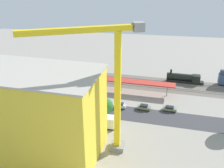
# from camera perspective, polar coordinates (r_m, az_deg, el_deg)

# --- Properties ---
(ground_plane) EXTENTS (206.74, 206.74, 0.00)m
(ground_plane) POSITION_cam_1_polar(r_m,az_deg,el_deg) (87.72, 1.21, -5.31)
(ground_plane) COLOR gray
(ground_plane) RESTS_ON ground
(rail_bed) EXTENTS (129.86, 22.75, 0.01)m
(rail_bed) POSITION_cam_1_polar(r_m,az_deg,el_deg) (108.15, 3.15, 0.60)
(rail_bed) COLOR #665E54
(rail_bed) RESTS_ON ground
(street_asphalt) EXTENTS (129.53, 18.04, 0.01)m
(street_asphalt) POSITION_cam_1_polar(r_m,az_deg,el_deg) (85.93, 0.99, -5.98)
(street_asphalt) COLOR #38383D
(street_asphalt) RESTS_ON ground
(track_rails) EXTENTS (128.90, 16.34, 0.12)m
(track_rails) POSITION_cam_1_polar(r_m,az_deg,el_deg) (108.08, 3.15, 0.68)
(track_rails) COLOR #9E9EA8
(track_rails) RESTS_ON ground
(platform_canopy_near) EXTENTS (56.06, 7.93, 4.46)m
(platform_canopy_near) POSITION_cam_1_polar(r_m,az_deg,el_deg) (100.10, -2.71, 1.24)
(platform_canopy_near) COLOR #B73328
(platform_canopy_near) RESTS_ON ground
(locomotive) EXTENTS (14.51, 3.61, 5.01)m
(locomotive) POSITION_cam_1_polar(r_m,az_deg,el_deg) (110.02, 15.34, 1.15)
(locomotive) COLOR black
(locomotive) RESTS_ON ground
(freight_coach_far) EXTENTS (18.94, 4.40, 6.09)m
(freight_coach_far) POSITION_cam_1_polar(r_m,az_deg,el_deg) (110.24, -10.45, 2.48)
(freight_coach_far) COLOR black
(freight_coach_far) RESTS_ON ground
(parked_car_0) EXTENTS (4.75, 2.24, 1.55)m
(parked_car_0) POSITION_cam_1_polar(r_m,az_deg,el_deg) (88.26, 12.18, -5.19)
(parked_car_0) COLOR black
(parked_car_0) RESTS_ON ground
(parked_car_1) EXTENTS (4.56, 2.34, 1.64)m
(parked_car_1) POSITION_cam_1_polar(r_m,az_deg,el_deg) (87.65, 6.83, -4.97)
(parked_car_1) COLOR black
(parked_car_1) RESTS_ON ground
(parked_car_2) EXTENTS (4.40, 2.25, 1.74)m
(parked_car_2) POSITION_cam_1_polar(r_m,az_deg,el_deg) (88.06, 1.65, -4.61)
(parked_car_2) COLOR black
(parked_car_2) RESTS_ON ground
(parked_car_3) EXTENTS (4.80, 2.24, 1.69)m
(parked_car_3) POSITION_cam_1_polar(r_m,az_deg,el_deg) (89.95, -3.09, -3.99)
(parked_car_3) COLOR black
(parked_car_3) RESTS_ON ground
(construction_building) EXTENTS (33.89, 19.27, 21.04)m
(construction_building) POSITION_cam_1_polar(r_m,az_deg,el_deg) (67.38, -16.71, -5.92)
(construction_building) COLOR yellow
(construction_building) RESTS_ON ground
(construction_roof_slab) EXTENTS (34.53, 19.91, 0.40)m
(construction_roof_slab) POSITION_cam_1_polar(r_m,az_deg,el_deg) (62.91, -17.86, 2.59)
(construction_roof_slab) COLOR #ADA89E
(construction_roof_slab) RESTS_ON construction_building
(tower_crane) EXTENTS (24.84, 12.68, 31.97)m
(tower_crane) POSITION_cam_1_polar(r_m,az_deg,el_deg) (60.35, -0.81, 0.71)
(tower_crane) COLOR gray
(tower_crane) RESTS_ON ground
(box_truck_0) EXTENTS (9.26, 2.95, 3.32)m
(box_truck_0) POSITION_cam_1_polar(r_m,az_deg,el_deg) (80.81, -5.20, -6.85)
(box_truck_0) COLOR black
(box_truck_0) RESTS_ON ground
(box_truck_1) EXTENTS (9.53, 2.64, 3.52)m
(box_truck_1) POSITION_cam_1_polar(r_m,az_deg,el_deg) (77.71, -2.83, -8.09)
(box_truck_1) COLOR black
(box_truck_1) RESTS_ON ground
(box_truck_2) EXTENTS (10.04, 2.64, 3.23)m
(box_truck_2) POSITION_cam_1_polar(r_m,az_deg,el_deg) (78.70, -3.15, -7.73)
(box_truck_2) COLOR black
(box_truck_2) RESTS_ON ground
(street_tree_0) EXTENTS (5.43, 5.43, 7.28)m
(street_tree_0) POSITION_cam_1_polar(r_m,az_deg,el_deg) (84.28, -11.51, -3.63)
(street_tree_0) COLOR brown
(street_tree_0) RESTS_ON ground
(street_tree_2) EXTENTS (5.33, 5.33, 7.61)m
(street_tree_2) POSITION_cam_1_polar(r_m,az_deg,el_deg) (87.94, -18.66, -2.97)
(street_tree_2) COLOR brown
(street_tree_2) RESTS_ON ground
(street_tree_3) EXTENTS (4.72, 4.72, 6.87)m
(street_tree_3) POSITION_cam_1_polar(r_m,az_deg,el_deg) (79.96, -1.38, -4.76)
(street_tree_3) COLOR brown
(street_tree_3) RESTS_ON ground
(traffic_light) EXTENTS (0.50, 0.36, 7.13)m
(traffic_light) POSITION_cam_1_polar(r_m,az_deg,el_deg) (88.81, -2.13, -1.52)
(traffic_light) COLOR #333333
(traffic_light) RESTS_ON ground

